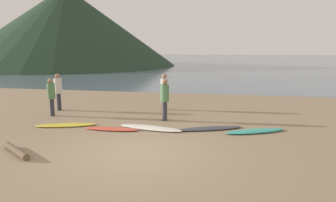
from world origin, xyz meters
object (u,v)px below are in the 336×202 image
(person_1, at_px, (58,89))
(person_0, at_px, (164,89))
(person_2, at_px, (165,96))
(surfboard_1, at_px, (112,129))
(person_3, at_px, (51,94))
(surfboard_4, at_px, (255,131))
(surfboard_2, at_px, (150,128))
(surfboard_3, at_px, (210,128))
(surfboard_0, at_px, (66,125))
(driftwood_log, at_px, (16,151))

(person_1, bearing_deg, person_0, 35.81)
(person_1, distance_m, person_2, 5.39)
(surfboard_1, bearing_deg, person_3, 152.58)
(surfboard_4, height_order, person_3, person_3)
(surfboard_2, height_order, surfboard_3, surfboard_2)
(person_2, bearing_deg, surfboard_0, -141.69)
(driftwood_log, bearing_deg, surfboard_3, 33.85)
(surfboard_0, distance_m, person_2, 3.94)
(surfboard_0, bearing_deg, person_1, 106.85)
(surfboard_0, distance_m, surfboard_2, 3.25)
(person_0, xyz_separation_m, person_3, (-4.52, -2.17, -0.04))
(surfboard_2, height_order, surfboard_4, surfboard_2)
(surfboard_1, distance_m, person_1, 4.71)
(surfboard_4, distance_m, person_2, 3.73)
(driftwood_log, bearing_deg, surfboard_4, 26.67)
(person_1, xyz_separation_m, person_2, (5.29, -1.06, -0.03))
(surfboard_2, bearing_deg, person_3, 175.70)
(person_1, bearing_deg, driftwood_log, -47.20)
(surfboard_2, bearing_deg, driftwood_log, -123.50)
(surfboard_4, bearing_deg, person_2, 138.12)
(person_0, bearing_deg, surfboard_1, -0.94)
(surfboard_0, height_order, person_3, person_3)
(surfboard_1, distance_m, driftwood_log, 3.29)
(person_0, distance_m, person_2, 2.15)
(surfboard_3, xyz_separation_m, person_1, (-7.16, 2.04, 0.99))
(person_2, bearing_deg, surfboard_2, -86.24)
(surfboard_4, relative_size, driftwood_log, 1.48)
(surfboard_1, distance_m, surfboard_3, 3.56)
(surfboard_1, xyz_separation_m, person_2, (1.61, 1.71, 0.95))
(person_2, bearing_deg, person_1, -176.25)
(surfboard_4, bearing_deg, person_1, 141.69)
(person_1, relative_size, person_2, 1.03)
(surfboard_3, xyz_separation_m, surfboard_4, (1.57, -0.09, 0.01))
(surfboard_0, relative_size, surfboard_1, 1.12)
(surfboard_3, relative_size, person_2, 1.43)
(surfboard_3, relative_size, person_3, 1.48)
(surfboard_1, bearing_deg, person_1, 141.78)
(surfboard_1, height_order, person_2, person_2)
(surfboard_1, xyz_separation_m, surfboard_3, (3.48, 0.73, -0.01))
(driftwood_log, bearing_deg, person_2, 53.19)
(surfboard_3, xyz_separation_m, person_0, (-2.30, 3.08, 0.97))
(person_2, height_order, person_3, person_2)
(surfboard_4, height_order, driftwood_log, driftwood_log)
(person_3, bearing_deg, person_1, 49.74)
(surfboard_4, relative_size, person_1, 1.30)
(surfboard_0, bearing_deg, person_3, 117.19)
(person_1, bearing_deg, surfboard_2, -1.91)
(driftwood_log, bearing_deg, person_0, 66.01)
(person_0, height_order, driftwood_log, person_0)
(surfboard_4, bearing_deg, surfboard_3, 152.03)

